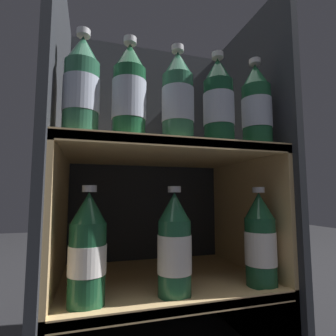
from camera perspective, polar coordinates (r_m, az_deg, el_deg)
The scene contains 13 objects.
fridge_back_wall at distance 0.97m, azimuth -4.67°, elevation -2.23°, with size 0.60×0.02×1.00m, color #23262B.
fridge_side_left at distance 0.74m, azimuth -23.50°, elevation -0.56°, with size 0.02×0.45×1.00m, color #23262B.
fridge_side_right at distance 0.88m, azimuth 17.15°, elevation -1.61°, with size 0.02×0.45×1.00m, color #23262B.
shelf_lower at distance 0.79m, azimuth -1.17°, elevation -25.53°, with size 0.56×0.41×0.22m.
shelf_upper at distance 0.75m, azimuth -1.20°, elevation -8.80°, with size 0.56×0.41×0.57m.
bottle_upper_front_0 at distance 0.63m, azimuth -18.30°, elevation 16.11°, with size 0.08×0.08×0.25m.
bottle_upper_front_1 at distance 0.64m, azimuth -8.43°, elevation 15.63°, with size 0.08×0.08×0.25m.
bottle_upper_front_2 at distance 0.66m, azimuth 2.57°, elevation 14.67°, with size 0.08×0.08×0.25m.
bottle_upper_front_3 at distance 0.70m, azimuth 10.95°, elevation 13.57°, with size 0.08×0.08×0.25m.
bottle_upper_front_4 at distance 0.76m, azimuth 18.72°, elevation 12.28°, with size 0.08×0.08×0.25m.
bottle_lower_front_0 at distance 0.60m, azimuth -17.12°, elevation -16.80°, with size 0.08×0.08×0.25m.
bottle_lower_front_1 at distance 0.63m, azimuth 1.42°, elevation -16.68°, with size 0.08×0.08×0.25m.
bottle_lower_front_2 at distance 0.73m, azimuth 19.44°, elevation -14.81°, with size 0.08×0.08×0.25m.
Camera 1 is at (-0.20, -0.53, 0.44)m, focal length 28.00 mm.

